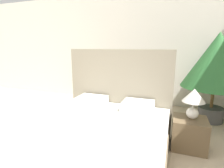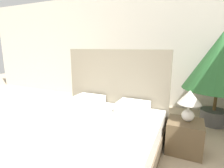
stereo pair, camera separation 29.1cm
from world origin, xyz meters
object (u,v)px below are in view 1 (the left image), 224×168
at_px(potted_palm, 217,62).
at_px(table_lamp, 194,99).
at_px(bed, 96,140).
at_px(armchair_near_window_left, 90,93).
at_px(armchair_near_window_right, 126,97).
at_px(nightstand, 189,133).

xyz_separation_m(potted_palm, table_lamp, (-0.48, -1.21, -0.44)).
xyz_separation_m(bed, armchair_near_window_left, (-1.16, 2.13, -0.01)).
relative_size(armchair_near_window_right, table_lamp, 2.02).
xyz_separation_m(bed, table_lamp, (1.21, 0.76, 0.47)).
bearing_deg(bed, potted_palm, 49.37).
relative_size(potted_palm, nightstand, 3.69).
height_order(armchair_near_window_left, potted_palm, potted_palm).
xyz_separation_m(armchair_near_window_right, nightstand, (1.36, -1.39, -0.06)).
relative_size(armchair_near_window_left, table_lamp, 2.02).
xyz_separation_m(armchair_near_window_left, nightstand, (2.35, -1.39, -0.06)).
relative_size(bed, armchair_near_window_left, 2.35).
height_order(bed, table_lamp, bed).
bearing_deg(armchair_near_window_left, nightstand, -28.19).
bearing_deg(bed, armchair_near_window_right, 94.50).
distance_m(bed, armchair_near_window_left, 2.43).
xyz_separation_m(armchair_near_window_left, table_lamp, (2.37, -1.37, 0.48)).
relative_size(potted_palm, table_lamp, 3.94).
relative_size(bed, armchair_near_window_right, 2.35).
bearing_deg(bed, table_lamp, 32.09).
xyz_separation_m(potted_palm, nightstand, (-0.49, -1.23, -0.98)).
bearing_deg(armchair_near_window_left, armchair_near_window_right, 2.41).
distance_m(armchair_near_window_left, potted_palm, 3.00).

